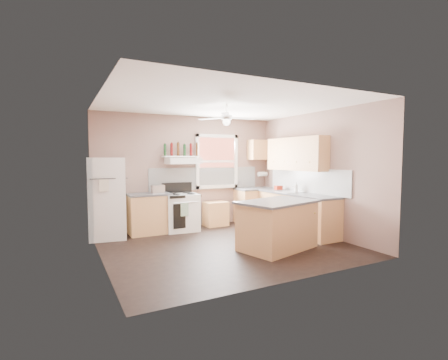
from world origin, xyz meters
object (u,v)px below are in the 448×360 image
toaster (158,189)px  island (277,226)px  refrigerator (107,198)px  stove (181,212)px  cart (216,214)px

toaster → island: (1.62, -2.27, -0.56)m
refrigerator → island: size_ratio=1.24×
stove → island: bearing=-58.8°
stove → toaster: bearing=-177.4°
toaster → cart: (1.48, 0.09, -0.71)m
toaster → cart: size_ratio=0.49×
refrigerator → stove: refrigerator is taller
refrigerator → cart: size_ratio=2.99×
refrigerator → island: 3.55m
cart → island: island is taller
stove → cart: bearing=12.6°
cart → island: (0.14, -2.36, 0.15)m
island → stove: bearing=100.3°
refrigerator → toaster: 1.09m
toaster → stove: size_ratio=0.33×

